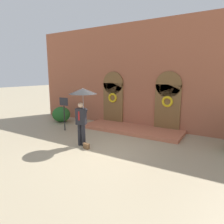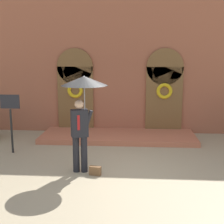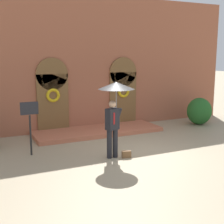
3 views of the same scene
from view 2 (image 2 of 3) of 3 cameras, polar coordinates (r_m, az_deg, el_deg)
ground_plane at (r=7.82m, az=-0.02°, el=-10.95°), size 80.00×80.00×0.00m
building_facade at (r=11.40m, az=1.45°, el=9.74°), size 14.00×2.30×5.60m
person_with_umbrella at (r=7.40m, az=-5.31°, el=3.10°), size 1.10×1.10×2.36m
handbag at (r=7.62m, az=-3.09°, el=-10.67°), size 0.30×0.18×0.22m
sign_post at (r=9.43m, az=-18.05°, el=-0.32°), size 0.56×0.06×1.72m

